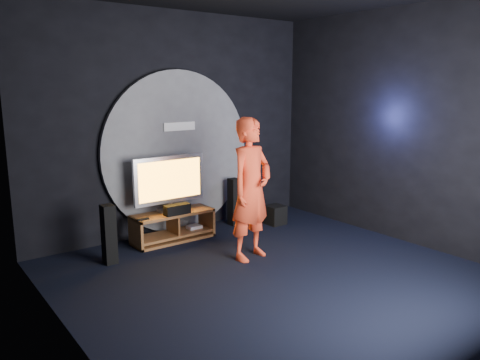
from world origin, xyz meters
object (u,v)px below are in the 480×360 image
(tower_speaker_right, at_px, (234,202))
(subwoofer, at_px, (275,215))
(player, at_px, (251,189))
(media_console, at_px, (173,228))
(tv, at_px, (169,181))
(tower_speaker_left, at_px, (109,234))

(tower_speaker_right, distance_m, subwoofer, 0.75)
(player, bearing_deg, media_console, 99.04)
(tv, height_order, player, player)
(tower_speaker_left, relative_size, tower_speaker_right, 1.00)
(media_console, bearing_deg, tv, 96.46)
(tv, bearing_deg, tower_speaker_left, -160.63)
(tv, height_order, tower_speaker_left, tv)
(tower_speaker_right, distance_m, player, 1.67)
(tv, relative_size, subwoofer, 3.58)
(media_console, xyz_separation_m, subwoofer, (1.83, -0.29, -0.03))
(media_console, relative_size, tower_speaker_left, 1.57)
(tv, distance_m, tower_speaker_right, 1.34)
(tower_speaker_left, relative_size, player, 0.42)
(media_console, height_order, tv, tv)
(media_console, distance_m, tv, 0.73)
(tv, distance_m, player, 1.46)
(tv, relative_size, tower_speaker_left, 1.44)
(subwoofer, relative_size, player, 0.17)
(tv, distance_m, subwoofer, 2.02)
(subwoofer, bearing_deg, tower_speaker_right, 146.75)
(tower_speaker_right, bearing_deg, tv, -178.54)
(tower_speaker_left, distance_m, subwoofer, 2.99)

